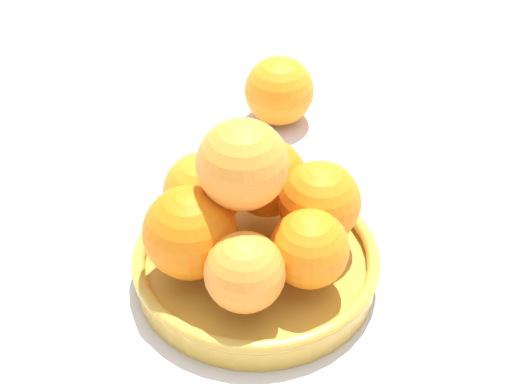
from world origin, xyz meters
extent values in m
plane|color=silver|center=(0.00, 0.00, 0.00)|extent=(4.00, 4.00, 0.00)
cylinder|color=gold|center=(0.00, 0.00, 0.01)|extent=(0.22, 0.22, 0.02)
torus|color=gold|center=(0.00, 0.00, 0.03)|extent=(0.23, 0.23, 0.01)
sphere|color=orange|center=(0.04, 0.04, 0.07)|extent=(0.07, 0.07, 0.07)
sphere|color=orange|center=(-0.02, 0.06, 0.07)|extent=(0.08, 0.08, 0.08)
sphere|color=orange|center=(-0.06, 0.01, 0.07)|extent=(0.07, 0.07, 0.07)
sphere|color=orange|center=(-0.04, -0.05, 0.07)|extent=(0.07, 0.07, 0.07)
sphere|color=orange|center=(0.02, -0.06, 0.08)|extent=(0.08, 0.08, 0.08)
sphere|color=orange|center=(0.06, -0.01, 0.07)|extent=(0.07, 0.07, 0.07)
sphere|color=orange|center=(0.00, -0.01, 0.13)|extent=(0.08, 0.08, 0.08)
sphere|color=orange|center=(-0.26, 0.04, 0.04)|extent=(0.08, 0.08, 0.08)
camera|label=1|loc=(0.56, -0.02, 0.57)|focal=60.00mm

